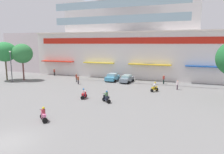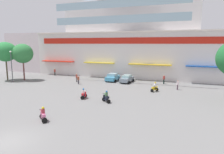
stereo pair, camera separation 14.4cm
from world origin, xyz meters
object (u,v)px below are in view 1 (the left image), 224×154
Objects in this scene: parked_car_0 at (112,77)px; scooter_rider_1 at (44,115)px; pedestrian_0 at (76,77)px; streetlamp_near at (11,64)px; pedestrian_3 at (177,84)px; pedestrian_1 at (78,79)px; pedestrian_2 at (54,72)px; scooter_rider_0 at (106,97)px; plaza_tree_0 at (22,54)px; plaza_tree_2 at (5,52)px; scooter_rider_4 at (155,88)px; pedestrian_4 at (164,79)px; scooter_rider_3 at (84,94)px; parked_car_1 at (127,79)px.

parked_car_0 reaches higher than scooter_rider_1.
streetlamp_near is at bearing -158.39° from pedestrian_0.
pedestrian_1 is at bearing -174.90° from pedestrian_3.
pedestrian_2 is at bearing 123.73° from scooter_rider_1.
pedestrian_0 is (-10.57, 10.86, 0.31)m from scooter_rider_0.
parked_car_0 is at bearing 17.23° from plaza_tree_0.
pedestrian_3 is at bearing 4.85° from plaza_tree_2.
pedestrian_3 is (27.68, -5.57, -0.04)m from pedestrian_2.
plaza_tree_2 is 16.60m from pedestrian_1.
pedestrian_4 reaches higher than scooter_rider_4.
scooter_rider_0 is 3.59m from scooter_rider_3.
parked_car_1 is 2.92× the size of scooter_rider_1.
scooter_rider_0 is (1.28, -13.86, -0.08)m from parked_car_1.
pedestrian_2 is (5.49, 8.38, -4.83)m from plaza_tree_2.
parked_car_0 is 3.12m from parked_car_1.
plaza_tree_2 is 22.18m from parked_car_0.
scooter_rider_1 reaches higher than parked_car_1.
plaza_tree_2 is 1.92× the size of parked_car_0.
pedestrian_2 is (-8.93, 5.34, -0.04)m from pedestrian_0.
scooter_rider_1 is 24.36m from pedestrian_4.
scooter_rider_3 is at bearing -99.65° from parked_car_1.
pedestrian_2 is (-15.12, 1.90, 0.16)m from parked_car_0.
pedestrian_3 is (33.17, 2.82, -4.87)m from plaza_tree_2.
pedestrian_2 reaches higher than parked_car_1.
parked_car_0 is at bearing 93.49° from scooter_rider_3.
pedestrian_0 is 0.28× the size of streetlamp_near.
scooter_rider_1 is 0.24× the size of streetlamp_near.
scooter_rider_3 is at bearing 91.22° from scooter_rider_1.
parked_car_0 is 2.76× the size of scooter_rider_3.
scooter_rider_1 is at bearing -95.42° from parked_car_1.
streetlamp_near is (-30.23, -4.32, 2.69)m from pedestrian_3.
scooter_rider_4 is 0.90× the size of pedestrian_4.
parked_car_0 is 0.67× the size of streetlamp_near.
streetlamp_near is at bearing -155.68° from parked_car_0.
streetlamp_near is (2.94, -1.50, -2.18)m from plaza_tree_2.
plaza_tree_2 reaches higher than pedestrian_3.
streetlamp_near is (-0.37, -2.62, -1.85)m from plaza_tree_0.
pedestrian_3 is (18.75, -0.23, -0.07)m from pedestrian_0.
scooter_rider_0 is at bearing -84.71° from parked_car_1.
streetlamp_near is at bearing -171.87° from pedestrian_3.
parked_car_0 is at bearing 29.04° from pedestrian_0.
pedestrian_4 is at bearing 11.90° from plaza_tree_0.
parked_car_0 is 2.58× the size of pedestrian_3.
pedestrian_3 is 0.26× the size of streetlamp_near.
pedestrian_4 is (5.58, 14.68, 0.32)m from scooter_rider_0.
pedestrian_3 is at bearing 40.58° from scooter_rider_3.
plaza_tree_0 reaches higher than pedestrian_4.
scooter_rider_0 is at bearing 67.20° from scooter_rider_1.
parked_car_1 is at bearing 95.29° from scooter_rider_0.
scooter_rider_1 is at bearing -36.13° from plaza_tree_2.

